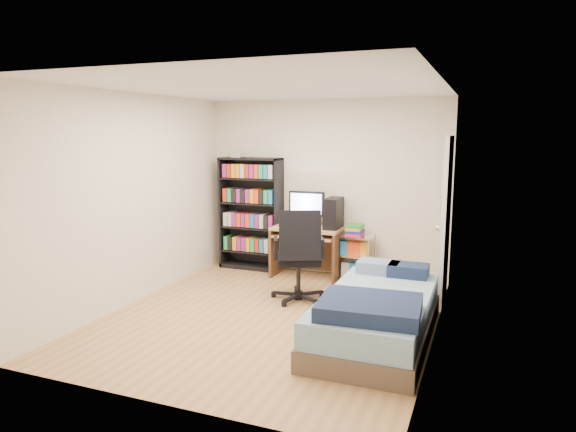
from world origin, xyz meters
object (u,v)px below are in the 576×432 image
at_px(media_shelf, 251,212).
at_px(office_chair, 299,272).
at_px(bed, 377,315).
at_px(computer_desk, 315,232).

xyz_separation_m(media_shelf, office_chair, (1.20, -1.18, -0.49)).
bearing_deg(media_shelf, bed, -40.96).
bearing_deg(computer_desk, office_chair, -81.77).
xyz_separation_m(computer_desk, bed, (1.29, -1.92, -0.40)).
relative_size(computer_desk, bed, 0.59).
distance_m(computer_desk, office_chair, 1.12).
distance_m(media_shelf, bed, 3.14).
distance_m(office_chair, bed, 1.41).
xyz_separation_m(media_shelf, computer_desk, (1.04, -0.10, -0.20)).
height_order(media_shelf, computer_desk, media_shelf).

